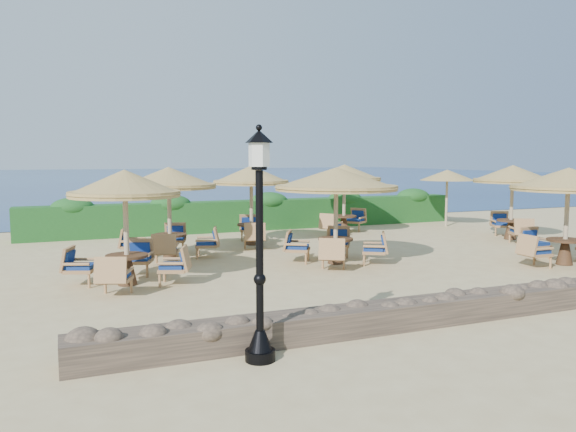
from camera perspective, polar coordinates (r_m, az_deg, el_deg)
The scene contains 13 objects.
ground at distance 16.30m, azimuth 5.21°, elevation -4.39°, with size 120.00×120.00×0.00m, color tan.
sea at distance 84.60m, azimuth -17.19°, elevation 3.75°, with size 160.00×160.00×0.00m, color navy.
hedge at distance 22.79m, azimuth -3.13°, elevation 0.12°, with size 18.00×0.90×1.20m, color #16451A.
stone_wall at distance 11.24m, azimuth 20.05°, elevation -8.33°, with size 15.00×0.65×0.44m, color brown.
lamp_post at distance 7.99m, azimuth -2.90°, elevation -3.96°, with size 0.44×0.44×3.31m.
extra_parasol at distance 24.67m, azimuth 15.88°, elevation 4.00°, with size 2.30×2.30×2.41m.
cafe_set_0 at distance 13.26m, azimuth -16.18°, elevation 0.63°, with size 2.87×2.87×2.65m.
cafe_set_1 at distance 15.40m, azimuth 4.90°, elevation 2.33°, with size 3.40×3.40×2.65m.
cafe_set_2 at distance 16.95m, azimuth 26.53°, elevation 1.79°, with size 3.01×3.01×2.65m.
cafe_set_3 at distance 16.54m, azimuth -11.99°, elevation 1.98°, with size 2.88×2.88×2.65m.
cafe_set_4 at distance 18.71m, azimuth -3.75°, elevation 3.00°, with size 2.54×2.89×2.65m.
cafe_set_5 at distance 21.47m, azimuth 5.74°, elevation 3.51°, with size 2.81×2.81×2.65m.
cafe_set_6 at distance 21.46m, azimuth 21.84°, elevation 3.07°, with size 2.73×2.83×2.65m.
Camera 1 is at (-7.39, -14.23, 2.93)m, focal length 35.00 mm.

